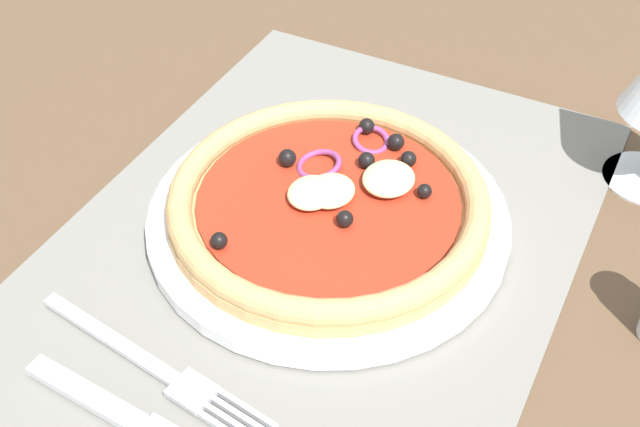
% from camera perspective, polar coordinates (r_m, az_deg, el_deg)
% --- Properties ---
extents(ground_plane, '(1.90, 1.40, 0.02)m').
position_cam_1_polar(ground_plane, '(0.59, -0.25, -2.98)').
color(ground_plane, brown).
extents(placemat, '(0.48, 0.34, 0.00)m').
position_cam_1_polar(placemat, '(0.58, -0.25, -2.01)').
color(placemat, slate).
rests_on(placemat, ground_plane).
extents(plate, '(0.26, 0.26, 0.01)m').
position_cam_1_polar(plate, '(0.58, 0.16, -0.21)').
color(plate, white).
rests_on(plate, placemat).
extents(pizza, '(0.23, 0.23, 0.03)m').
position_cam_1_polar(pizza, '(0.57, 0.24, 1.03)').
color(pizza, tan).
rests_on(pizza, plate).
extents(fork, '(0.04, 0.18, 0.00)m').
position_cam_1_polar(fork, '(0.51, -10.93, -10.83)').
color(fork, silver).
rests_on(fork, placemat).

